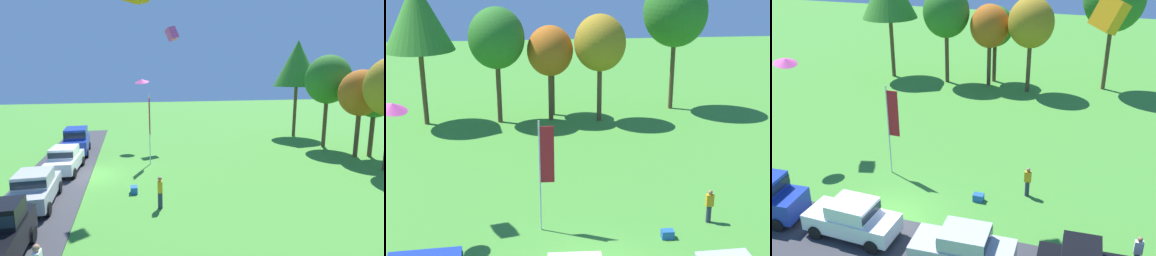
% 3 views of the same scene
% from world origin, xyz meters
% --- Properties ---
extents(person_beside_suv, '(0.36, 0.24, 1.71)m').
position_xyz_m(person_beside_suv, '(6.07, 4.16, 0.88)').
color(person_beside_suv, '#2D334C').
rests_on(person_beside_suv, ground).
extents(tree_far_right, '(5.07, 5.07, 10.70)m').
position_xyz_m(tree_far_right, '(-10.12, 21.30, 8.14)').
color(tree_far_right, brown).
rests_on(tree_far_right, ground).
extents(tree_far_left, '(4.14, 4.14, 8.73)m').
position_xyz_m(tree_far_left, '(-4.58, 21.22, 6.43)').
color(tree_far_left, brown).
rests_on(tree_far_left, ground).
extents(tree_right_of_center, '(3.46, 3.46, 7.30)m').
position_xyz_m(tree_right_of_center, '(-0.65, 21.49, 5.36)').
color(tree_right_of_center, brown).
rests_on(tree_right_of_center, ground).
extents(tree_left_of_center, '(3.31, 3.31, 6.99)m').
position_xyz_m(tree_left_of_center, '(-0.46, 22.75, 5.13)').
color(tree_left_of_center, brown).
rests_on(tree_left_of_center, ground).
extents(tree_lone_near, '(3.87, 3.87, 8.17)m').
position_xyz_m(tree_lone_near, '(3.04, 20.89, 6.00)').
color(tree_lone_near, brown).
rests_on(tree_lone_near, ground).
extents(tree_center_back, '(5.10, 5.10, 10.76)m').
position_xyz_m(tree_center_back, '(9.42, 23.55, 7.93)').
color(tree_center_back, brown).
rests_on(tree_center_back, ground).
extents(flag_banner, '(0.71, 0.08, 5.44)m').
position_xyz_m(flag_banner, '(-1.83, 4.25, 3.44)').
color(flag_banner, silver).
rests_on(flag_banner, ground).
extents(cooler_box, '(0.56, 0.40, 0.40)m').
position_xyz_m(cooler_box, '(3.70, 2.88, 0.20)').
color(cooler_box, blue).
rests_on(cooler_box, ground).
extents(kite_delta_topmost, '(1.86, 1.85, 0.60)m').
position_xyz_m(kite_delta_topmost, '(-8.26, 4.06, 6.34)').
color(kite_delta_topmost, '#EA4C9E').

